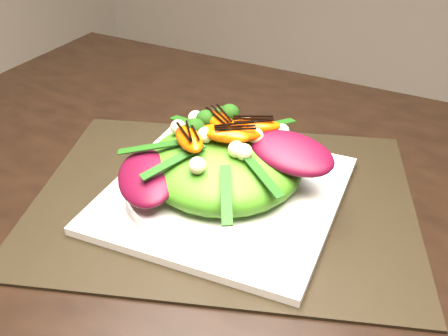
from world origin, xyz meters
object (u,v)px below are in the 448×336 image
at_px(placemat, 224,198).
at_px(orange_segment, 221,125).
at_px(dining_table, 426,305).
at_px(lettuce_mound, 224,165).
at_px(plate_base, 224,194).
at_px(salad_bowl, 224,184).

bearing_deg(placemat, orange_segment, 125.89).
height_order(dining_table, orange_segment, dining_table).
distance_m(dining_table, lettuce_mound, 0.26).
bearing_deg(lettuce_mound, plate_base, 0.00).
height_order(salad_bowl, lettuce_mound, lettuce_mound).
xyz_separation_m(salad_bowl, lettuce_mound, (0.00, 0.00, 0.03)).
relative_size(placemat, lettuce_mound, 2.46).
height_order(placemat, orange_segment, orange_segment).
relative_size(plate_base, orange_segment, 4.16).
bearing_deg(salad_bowl, orange_segment, 125.89).
relative_size(placemat, orange_segment, 7.05).
bearing_deg(orange_segment, salad_bowl, -54.11).
bearing_deg(plate_base, orange_segment, 125.89).
bearing_deg(lettuce_mound, salad_bowl, 0.00).
height_order(placemat, plate_base, plate_base).
relative_size(placemat, salad_bowl, 1.95).
bearing_deg(salad_bowl, placemat, 90.00).
distance_m(dining_table, placemat, 0.26).
relative_size(dining_table, plate_base, 5.92).
relative_size(salad_bowl, orange_segment, 3.62).
height_order(dining_table, placemat, dining_table).
xyz_separation_m(lettuce_mound, orange_segment, (-0.02, 0.02, 0.04)).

